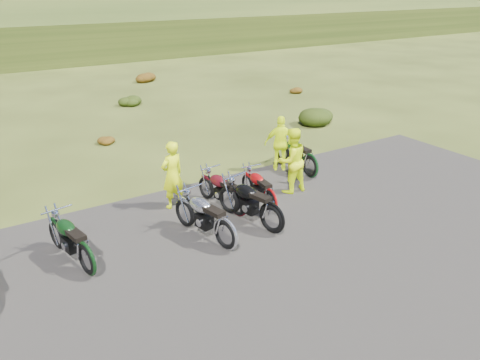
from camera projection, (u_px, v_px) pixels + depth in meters
ground at (244, 249)px, 10.80m from camera, size 300.00×300.00×0.00m
gravel_pad at (299, 294)px, 9.24m from camera, size 20.00×12.00×0.04m
shrub_4 at (104, 139)px, 17.68m from camera, size 0.77×0.77×0.45m
shrub_5 at (129, 100)px, 23.19m from camera, size 1.03×1.03×0.61m
shrub_6 at (144, 76)px, 28.71m from camera, size 1.30×1.30×0.77m
shrub_7 at (317, 113)px, 20.22m from camera, size 1.56×1.56×0.92m
shrub_8 at (294, 89)px, 25.86m from camera, size 0.77×0.77×0.45m
motorcycle_2 at (89, 275)px, 9.83m from camera, size 1.13×2.25×1.13m
motorcycle_3 at (226, 250)px, 10.76m from camera, size 1.18×2.35×1.18m
motorcycle_4 at (238, 217)px, 12.29m from camera, size 0.98×2.11×1.07m
motorcycle_5 at (272, 233)px, 11.47m from camera, size 1.24×2.36×1.18m
motorcycle_6 at (270, 213)px, 12.47m from camera, size 0.79×1.95×1.00m
motorcycle_7 at (309, 178)px, 14.72m from camera, size 0.77×2.19×1.14m
person_middle at (172, 176)px, 12.44m from camera, size 0.77×0.59×1.87m
person_right_a at (291, 161)px, 13.37m from camera, size 0.94×0.74×1.91m
person_right_b at (281, 144)px, 14.98m from camera, size 1.12×0.93×1.79m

